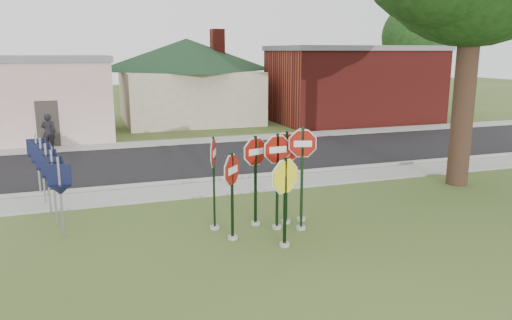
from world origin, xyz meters
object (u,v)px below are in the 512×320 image
object	(u,v)px
stop_sign_yellow	(285,191)
stop_sign_center	(277,169)
pedestrian	(48,132)
stop_sign_left	(232,185)

from	to	relation	value
stop_sign_yellow	stop_sign_center	bearing A→B (deg)	77.31
stop_sign_yellow	pedestrian	xyz separation A→B (m)	(-5.81, 13.92, -0.46)
stop_sign_center	stop_sign_yellow	size ratio (longest dim) A/B	1.15
pedestrian	stop_sign_left	bearing A→B (deg)	122.30
stop_sign_center	stop_sign_left	xyz separation A→B (m)	(-1.27, -0.34, -0.22)
stop_sign_left	stop_sign_yellow	bearing A→B (deg)	-38.74
stop_sign_center	stop_sign_left	bearing A→B (deg)	-165.08
stop_sign_center	stop_sign_yellow	xyz separation A→B (m)	(-0.26, -1.15, -0.23)
stop_sign_yellow	pedestrian	size ratio (longest dim) A/B	1.36
stop_sign_center	pedestrian	size ratio (longest dim) A/B	1.57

